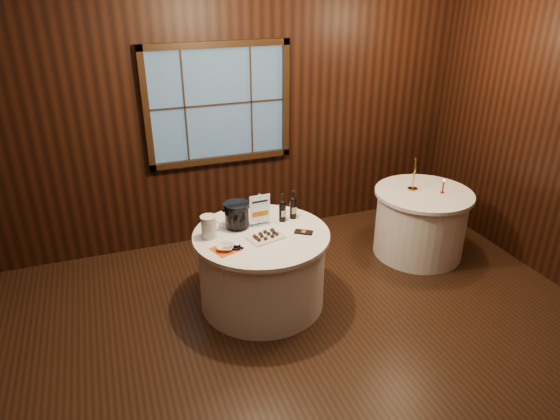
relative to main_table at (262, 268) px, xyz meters
name	(u,v)px	position (x,y,z in m)	size (l,w,h in m)	color
ground	(301,369)	(0.00, -1.00, -0.39)	(6.00, 6.00, 0.00)	black
back_wall	(219,113)	(0.00, 1.48, 1.16)	(6.00, 0.10, 3.00)	black
main_table	(262,268)	(0.00, 0.00, 0.00)	(1.28, 1.28, 0.77)	white
side_table	(420,223)	(2.00, 0.30, 0.00)	(1.08, 1.08, 0.77)	white
sign_stand	(260,215)	(0.04, 0.16, 0.49)	(0.20, 0.10, 0.33)	#B8B7BF
port_bottle_left	(282,209)	(0.27, 0.17, 0.51)	(0.07, 0.07, 0.29)	black
port_bottle_right	(293,206)	(0.40, 0.20, 0.51)	(0.07, 0.07, 0.29)	black
ice_bucket	(237,215)	(-0.18, 0.19, 0.51)	(0.25, 0.25, 0.25)	black
chocolate_plate	(266,236)	(0.01, -0.11, 0.40)	(0.36, 0.28, 0.05)	white
chocolate_box	(304,232)	(0.37, -0.13, 0.39)	(0.17, 0.08, 0.01)	black
grape_bunch	(237,247)	(-0.29, -0.21, 0.40)	(0.17, 0.09, 0.04)	black
glass_pitcher	(209,227)	(-0.47, 0.09, 0.49)	(0.19, 0.15, 0.21)	silver
orange_napkin	(225,249)	(-0.39, -0.18, 0.38)	(0.21, 0.21, 0.00)	#E94C13
cracker_bowl	(225,247)	(-0.39, -0.18, 0.40)	(0.15, 0.15, 0.04)	white
brass_candlestick	(414,178)	(1.91, 0.39, 0.52)	(0.11, 0.11, 0.39)	gold
red_candle	(443,188)	(2.16, 0.20, 0.45)	(0.04, 0.04, 0.16)	gold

